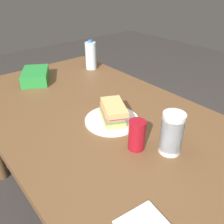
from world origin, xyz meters
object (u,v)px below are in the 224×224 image
(dining_table, at_px, (107,135))
(paper_plate, at_px, (112,120))
(water_bottle_tall, at_px, (91,56))
(sandwich, at_px, (113,112))
(soda_can_red, at_px, (137,135))
(chip_bag, at_px, (36,76))
(plastic_cup_stack, at_px, (172,133))

(dining_table, relative_size, paper_plate, 7.09)
(water_bottle_tall, bearing_deg, dining_table, -29.26)
(sandwich, xyz_separation_m, soda_can_red, (0.20, -0.05, 0.01))
(sandwich, distance_m, chip_bag, 0.67)
(dining_table, relative_size, sandwich, 8.57)
(sandwich, relative_size, chip_bag, 0.89)
(chip_bag, bearing_deg, water_bottle_tall, -65.13)
(sandwich, distance_m, plastic_cup_stack, 0.30)
(paper_plate, height_order, water_bottle_tall, water_bottle_tall)
(sandwich, bearing_deg, paper_plate, 179.90)
(chip_bag, height_order, water_bottle_tall, water_bottle_tall)
(dining_table, height_order, soda_can_red, soda_can_red)
(paper_plate, bearing_deg, sandwich, -0.10)
(sandwich, bearing_deg, soda_can_red, -13.54)
(dining_table, distance_m, soda_can_red, 0.28)
(sandwich, bearing_deg, plastic_cup_stack, 6.89)
(soda_can_red, bearing_deg, dining_table, 170.22)
(sandwich, bearing_deg, dining_table, -164.04)
(sandwich, bearing_deg, water_bottle_tall, 152.52)
(dining_table, height_order, water_bottle_tall, water_bottle_tall)
(plastic_cup_stack, bearing_deg, water_bottle_tall, 162.50)
(sandwich, xyz_separation_m, water_bottle_tall, (-0.63, 0.33, 0.04))
(plastic_cup_stack, bearing_deg, sandwich, -173.11)
(paper_plate, xyz_separation_m, plastic_cup_stack, (0.30, 0.04, 0.08))
(paper_plate, height_order, sandwich, sandwich)
(paper_plate, bearing_deg, soda_can_red, -13.27)
(dining_table, height_order, chip_bag, chip_bag)
(sandwich, distance_m, water_bottle_tall, 0.72)
(water_bottle_tall, bearing_deg, chip_bag, -95.03)
(soda_can_red, distance_m, chip_bag, 0.87)
(paper_plate, distance_m, plastic_cup_stack, 0.31)
(sandwich, relative_size, water_bottle_tall, 1.03)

